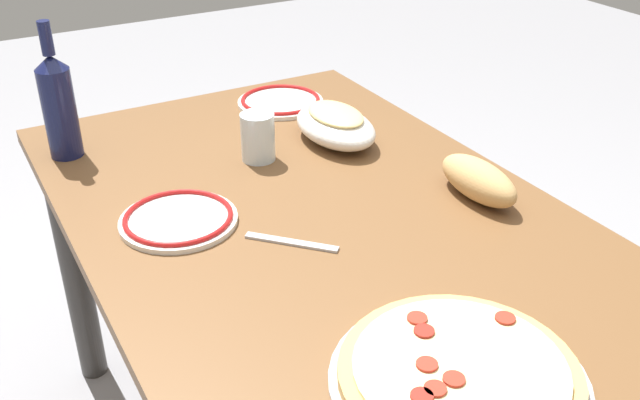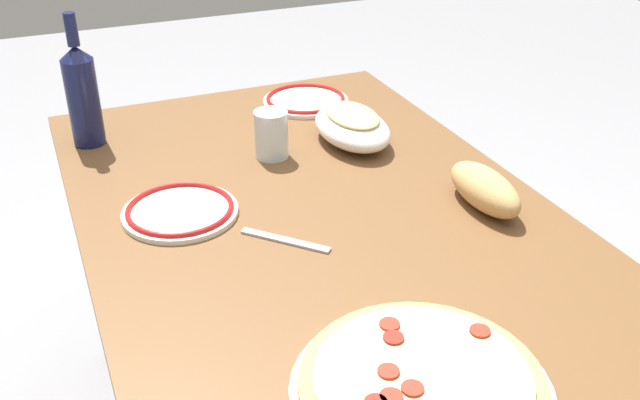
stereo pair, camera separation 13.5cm
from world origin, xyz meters
name	(u,v)px [view 1 (the left image)]	position (x,y,z in m)	size (l,w,h in m)	color
dining_table	(320,265)	(0.00, 0.00, 0.61)	(1.37, 0.86, 0.72)	brown
pepperoni_pizza	(459,374)	(-0.48, 0.06, 0.74)	(0.35, 0.35, 0.03)	#B7B7BC
baked_pasta_dish	(335,124)	(0.27, -0.19, 0.76)	(0.24, 0.15, 0.08)	white
wine_bottle	(58,104)	(0.49, 0.35, 0.84)	(0.07, 0.07, 0.29)	#141942
water_glass	(256,137)	(0.27, 0.00, 0.77)	(0.07, 0.07, 0.10)	silver
side_plate_near	(178,219)	(0.10, 0.24, 0.73)	(0.22, 0.22, 0.02)	white
side_plate_far	(280,101)	(0.52, -0.18, 0.73)	(0.22, 0.22, 0.02)	white
bread_loaf	(478,180)	(-0.09, -0.30, 0.76)	(0.20, 0.08, 0.07)	tan
fork_right	(292,242)	(-0.06, 0.09, 0.72)	(0.17, 0.02, 0.01)	#B7B7BC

